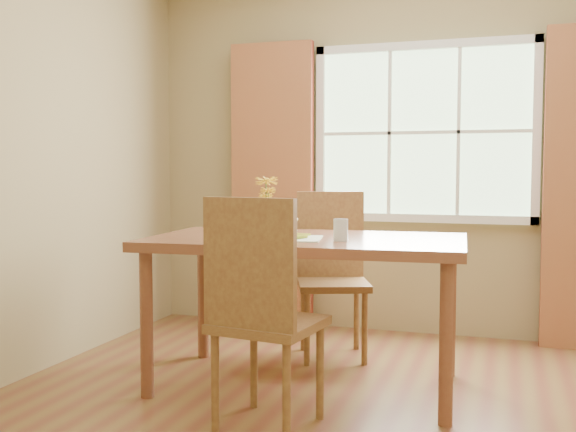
# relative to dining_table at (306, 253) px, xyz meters

# --- Properties ---
(room) EXTENTS (4.24, 3.84, 2.74)m
(room) POSITION_rel_dining_table_xyz_m (0.48, -0.44, 0.59)
(room) COLOR brown
(room) RESTS_ON ground
(window) EXTENTS (1.62, 0.06, 1.32)m
(window) POSITION_rel_dining_table_xyz_m (0.48, 1.43, 0.74)
(window) COLOR #B1DBA5
(window) RESTS_ON room
(curtain_left) EXTENTS (0.65, 0.08, 2.20)m
(curtain_left) POSITION_rel_dining_table_xyz_m (-0.67, 1.34, 0.34)
(curtain_left) COLOR maroon
(curtain_left) RESTS_ON room
(dining_table) EXTENTS (1.80, 1.08, 0.85)m
(dining_table) POSITION_rel_dining_table_xyz_m (0.00, 0.00, 0.00)
(dining_table) COLOR brown
(dining_table) RESTS_ON room
(chair_near) EXTENTS (0.52, 0.52, 1.11)m
(chair_near) POSITION_rel_dining_table_xyz_m (-0.01, -0.71, -0.16)
(chair_near) COLOR olive
(chair_near) RESTS_ON room
(chair_far) EXTENTS (0.58, 0.58, 1.08)m
(chair_far) POSITION_rel_dining_table_xyz_m (-0.03, 0.71, -0.17)
(chair_far) COLOR olive
(chair_far) RESTS_ON room
(placemat) EXTENTS (0.50, 0.41, 0.01)m
(placemat) POSITION_rel_dining_table_xyz_m (-0.11, -0.13, 0.09)
(placemat) COLOR silver
(placemat) RESTS_ON dining_table
(plate) EXTENTS (0.30, 0.30, 0.01)m
(plate) POSITION_rel_dining_table_xyz_m (-0.11, -0.14, 0.10)
(plate) COLOR #C1CE33
(plate) RESTS_ON placemat
(croissant_sandwich) EXTENTS (0.19, 0.16, 0.12)m
(croissant_sandwich) POSITION_rel_dining_table_xyz_m (-0.08, -0.14, 0.16)
(croissant_sandwich) COLOR gold
(croissant_sandwich) RESTS_ON plate
(water_glass) EXTENTS (0.08, 0.08, 0.12)m
(water_glass) POSITION_rel_dining_table_xyz_m (0.23, -0.12, 0.14)
(water_glass) COLOR silver
(water_glass) RESTS_ON dining_table
(flower_vase) EXTENTS (0.14, 0.14, 0.34)m
(flower_vase) POSITION_rel_dining_table_xyz_m (-0.29, 0.16, 0.29)
(flower_vase) COLOR silver
(flower_vase) RESTS_ON dining_table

